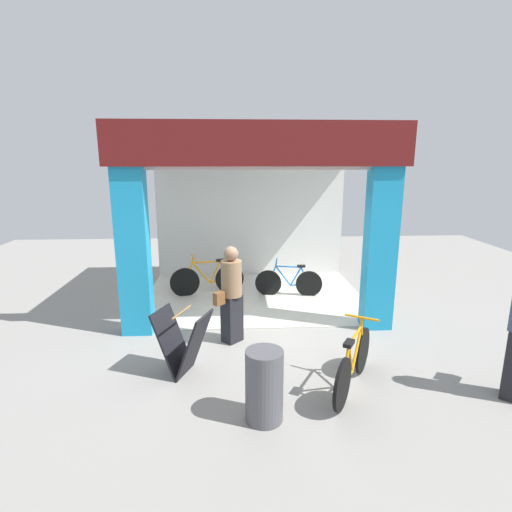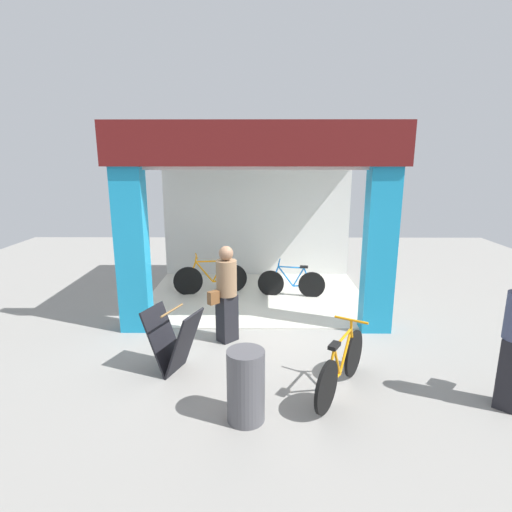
% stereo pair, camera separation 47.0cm
% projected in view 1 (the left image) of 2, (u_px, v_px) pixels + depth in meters
% --- Properties ---
extents(ground_plane, '(17.59, 17.59, 0.00)m').
position_uv_depth(ground_plane, '(259.00, 329.00, 7.29)').
color(ground_plane, gray).
rests_on(ground_plane, ground).
extents(shop_facade, '(5.00, 3.91, 3.60)m').
position_uv_depth(shop_facade, '(254.00, 212.00, 8.52)').
color(shop_facade, beige).
rests_on(shop_facade, ground).
extents(bicycle_inside_0, '(1.49, 0.41, 0.82)m').
position_uv_depth(bicycle_inside_0, '(289.00, 282.00, 8.98)').
color(bicycle_inside_0, black).
rests_on(bicycle_inside_0, ground).
extents(bicycle_inside_1, '(1.65, 0.49, 0.92)m').
position_uv_depth(bicycle_inside_1, '(208.00, 279.00, 9.07)').
color(bicycle_inside_1, black).
rests_on(bicycle_inside_1, ground).
extents(bicycle_parked_0, '(0.91, 1.46, 0.92)m').
position_uv_depth(bicycle_parked_0, '(353.00, 364.00, 5.31)').
color(bicycle_parked_0, black).
rests_on(bicycle_parked_0, ground).
extents(sandwich_board_sign, '(0.88, 0.76, 0.96)m').
position_uv_depth(sandwich_board_sign, '(183.00, 343.00, 5.67)').
color(sandwich_board_sign, black).
rests_on(sandwich_board_sign, ground).
extents(pedestrian_1, '(0.54, 0.53, 1.64)m').
position_uv_depth(pedestrian_1, '(231.00, 293.00, 6.62)').
color(pedestrian_1, black).
rests_on(pedestrian_1, ground).
extents(trash_bin, '(0.45, 0.45, 0.88)m').
position_uv_depth(trash_bin, '(264.00, 386.00, 4.66)').
color(trash_bin, '#4C4C51').
rests_on(trash_bin, ground).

